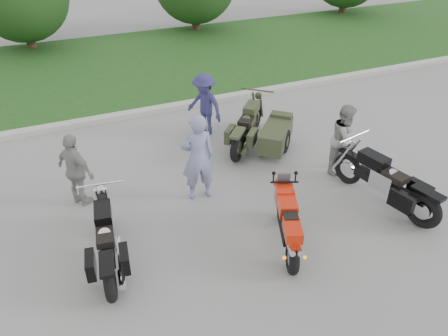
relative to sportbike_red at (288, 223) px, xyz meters
name	(u,v)px	position (x,y,z in m)	size (l,w,h in m)	color
ground	(244,240)	(-0.65, 0.44, -0.53)	(80.00, 80.00, 0.00)	#999893
curb	(156,110)	(-0.65, 6.44, -0.46)	(60.00, 0.30, 0.15)	#B3B0A8
grass_strip	(125,65)	(-0.65, 10.59, -0.46)	(60.00, 8.00, 0.14)	#2D6322
sportbike_red	(288,223)	(0.00, 0.00, 0.00)	(0.86, 1.83, 0.91)	black
cruiser_left	(107,244)	(-3.04, 0.79, -0.07)	(0.53, 2.36, 0.91)	black
cruiser_right	(389,185)	(2.48, 0.27, -0.03)	(0.81, 2.54, 0.99)	black
cruiser_sidecar	(263,132)	(1.26, 3.34, -0.09)	(2.06, 2.25, 0.95)	black
person_stripe	(198,158)	(-0.93, 2.06, 0.42)	(0.70, 0.46, 1.91)	#8284B1
person_grey	(345,139)	(2.44, 1.74, 0.28)	(0.79, 0.61, 1.62)	gray
person_denim	(204,105)	(0.21, 4.64, 0.30)	(1.07, 0.62, 1.66)	navy
person_back	(76,171)	(-3.24, 2.79, 0.26)	(0.94, 0.39, 1.60)	gray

